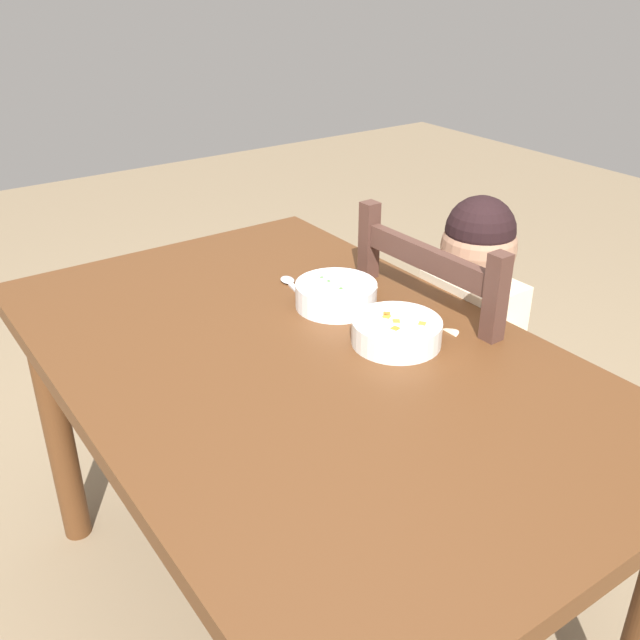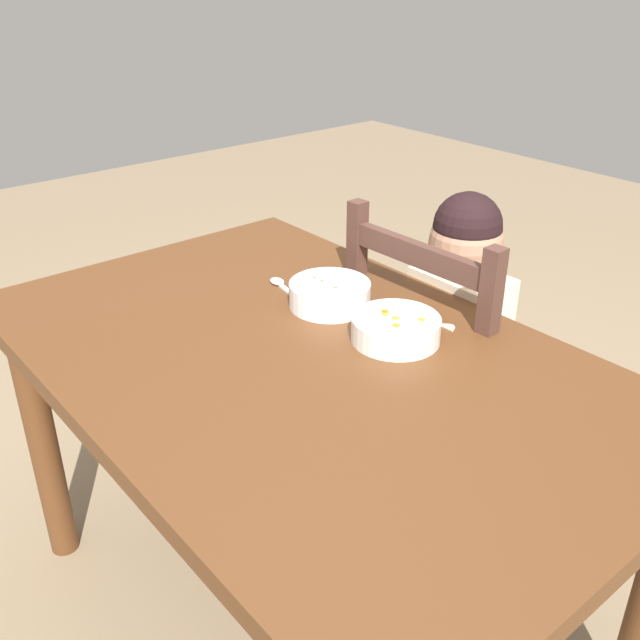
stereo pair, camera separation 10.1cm
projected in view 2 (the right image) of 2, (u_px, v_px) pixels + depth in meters
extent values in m
plane|color=#846F54|center=(307.00, 620.00, 1.70)|extent=(8.00, 8.00, 0.00)
cube|color=#563119|center=(304.00, 363.00, 1.37)|extent=(1.34, 0.85, 0.04)
cylinder|color=#563119|center=(43.00, 442.00, 1.75)|extent=(0.07, 0.07, 0.69)
cylinder|color=#563119|center=(272.00, 351.00, 2.15)|extent=(0.07, 0.07, 0.69)
cube|color=#4D3027|center=(459.00, 389.00, 1.82)|extent=(0.43, 0.43, 0.02)
cube|color=#4D3027|center=(553.00, 461.00, 1.91)|extent=(0.04, 0.04, 0.41)
cube|color=#4D3027|center=(443.00, 401.00, 2.16)|extent=(0.04, 0.04, 0.41)
cube|color=#4D3027|center=(463.00, 528.00, 1.68)|extent=(0.04, 0.04, 0.41)
cube|color=#4D3027|center=(352.00, 453.00, 1.94)|extent=(0.04, 0.04, 0.41)
cube|color=#4D3027|center=(483.00, 357.00, 1.47)|extent=(0.04, 0.04, 0.48)
cube|color=#4D3027|center=(356.00, 297.00, 1.72)|extent=(0.04, 0.04, 0.48)
cube|color=#4D3027|center=(419.00, 255.00, 1.52)|extent=(0.36, 0.03, 0.05)
cube|color=#4D3027|center=(415.00, 315.00, 1.58)|extent=(0.36, 0.03, 0.05)
cube|color=beige|center=(457.00, 334.00, 1.73)|extent=(0.22, 0.14, 0.32)
sphere|color=#A7795D|center=(466.00, 242.00, 1.62)|extent=(0.17, 0.17, 0.17)
sphere|color=black|center=(468.00, 226.00, 1.60)|extent=(0.16, 0.16, 0.16)
cylinder|color=#3F4C72|center=(398.00, 467.00, 1.87)|extent=(0.07, 0.07, 0.43)
cylinder|color=#3F4C72|center=(429.00, 488.00, 1.79)|extent=(0.07, 0.07, 0.43)
cylinder|color=beige|center=(391.00, 298.00, 1.72)|extent=(0.06, 0.24, 0.13)
cylinder|color=beige|center=(476.00, 338.00, 1.54)|extent=(0.06, 0.24, 0.13)
cylinder|color=white|center=(330.00, 294.00, 1.54)|extent=(0.18, 0.18, 0.05)
cylinder|color=white|center=(330.00, 304.00, 1.55)|extent=(0.08, 0.08, 0.01)
cylinder|color=#49962F|center=(330.00, 291.00, 1.53)|extent=(0.14, 0.14, 0.03)
sphere|color=#48983B|center=(314.00, 279.00, 1.55)|extent=(0.01, 0.01, 0.01)
sphere|color=green|center=(322.00, 283.00, 1.54)|extent=(0.01, 0.01, 0.01)
sphere|color=green|center=(335.00, 289.00, 1.51)|extent=(0.01, 0.01, 0.01)
cylinder|color=white|center=(396.00, 329.00, 1.40)|extent=(0.18, 0.18, 0.05)
cylinder|color=white|center=(395.00, 339.00, 1.41)|extent=(0.08, 0.08, 0.01)
cylinder|color=orange|center=(396.00, 326.00, 1.40)|extent=(0.14, 0.14, 0.03)
cube|color=orange|center=(385.00, 313.00, 1.42)|extent=(0.02, 0.02, 0.01)
cube|color=orange|center=(396.00, 320.00, 1.39)|extent=(0.02, 0.02, 0.01)
cube|color=orange|center=(421.00, 321.00, 1.38)|extent=(0.02, 0.02, 0.01)
cube|color=orange|center=(385.00, 316.00, 1.41)|extent=(0.02, 0.02, 0.01)
cube|color=orange|center=(396.00, 327.00, 1.36)|extent=(0.02, 0.02, 0.01)
cube|color=silver|center=(290.00, 293.00, 1.60)|extent=(0.10, 0.03, 0.00)
ellipsoid|color=silver|center=(277.00, 281.00, 1.65)|extent=(0.05, 0.04, 0.01)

